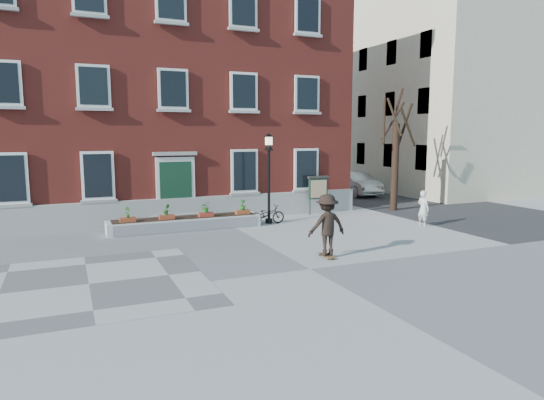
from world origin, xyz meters
name	(u,v)px	position (x,y,z in m)	size (l,w,h in m)	color
ground	(310,269)	(0.00, 0.00, 0.00)	(100.00, 100.00, 0.00)	#949496
checker_patch	(89,284)	(-6.00, 1.00, 0.01)	(6.00, 6.00, 0.01)	#565659
bicycle	(267,215)	(1.57, 7.07, 0.41)	(0.55, 1.58, 0.83)	black
parked_car	(356,183)	(10.71, 14.24, 0.74)	(1.56, 4.48, 1.48)	silver
bystander	(423,208)	(7.46, 3.97, 0.77)	(0.56, 0.37, 1.53)	silver
brick_building	(153,87)	(-2.00, 13.98, 6.30)	(18.40, 10.85, 12.60)	#993229
planter_assembly	(186,222)	(-1.99, 7.18, 0.31)	(6.20, 1.12, 1.15)	silver
bare_tree	(395,156)	(9.01, 8.01, 2.79)	(1.83, 1.83, 6.16)	#311F15
side_street	(398,94)	(17.99, 19.78, 7.02)	(15.20, 36.00, 14.50)	#323235
lamp_post	(269,166)	(1.72, 7.20, 2.54)	(0.40, 0.40, 3.93)	black
notice_board	(318,188)	(4.85, 8.48, 1.26)	(1.10, 0.16, 1.87)	#1B3624
skateboarder	(327,225)	(1.10, 0.99, 1.05)	(1.28, 0.78, 2.03)	brown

